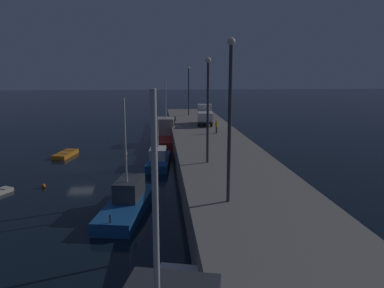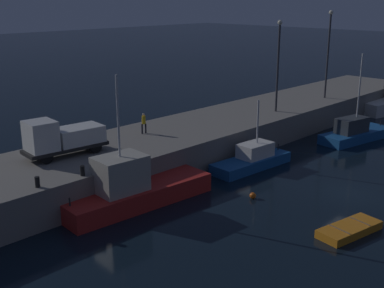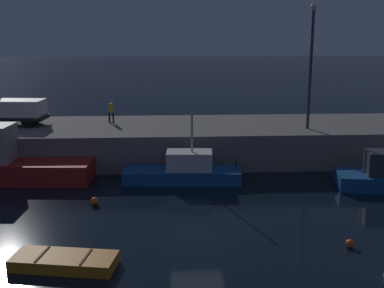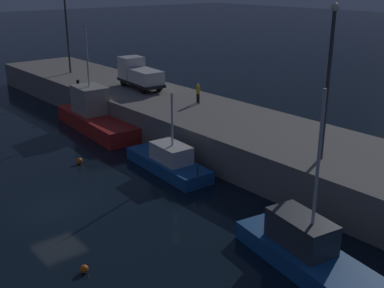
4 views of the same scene
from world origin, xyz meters
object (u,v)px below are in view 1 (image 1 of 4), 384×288
object	(u,v)px
fishing_trawler_red	(166,136)
bollard_central	(174,121)
lamp_post_central	(230,110)
mooring_buoy_mid	(126,154)
utility_truck	(205,115)
mooring_buoy_near	(43,186)
dockworker	(216,126)
lamp_post_east	(208,103)
lamp_post_west	(189,87)
fishing_boat_white	(128,201)
dinghy_red_small	(65,154)
bollard_west	(175,119)
fishing_boat_blue	(158,159)

from	to	relation	value
fishing_trawler_red	bollard_central	bearing A→B (deg)	155.75
fishing_trawler_red	lamp_post_central	xyz separation A→B (m)	(29.07, 3.07, 6.56)
fishing_trawler_red	bollard_central	xyz separation A→B (m)	(-2.80, 1.26, 1.64)
mooring_buoy_mid	utility_truck	distance (m)	13.44
mooring_buoy_mid	bollard_central	size ratio (longest dim) A/B	0.67
fishing_trawler_red	mooring_buoy_near	xyz separation A→B (m)	(17.98, -10.77, -0.95)
dockworker	lamp_post_east	bearing A→B (deg)	-11.84
lamp_post_west	utility_truck	bearing A→B (deg)	7.34
fishing_boat_white	dockworker	xyz separation A→B (m)	(-17.88, 9.10, 2.61)
lamp_post_east	mooring_buoy_mid	bearing A→B (deg)	-150.07
lamp_post_west	mooring_buoy_near	bearing A→B (deg)	-26.09
fishing_trawler_red	dinghy_red_small	bearing A→B (deg)	-62.98
dinghy_red_small	utility_truck	xyz separation A→B (m)	(-7.57, 17.40, 3.50)
dockworker	bollard_west	bearing A→B (deg)	-159.19
fishing_boat_white	lamp_post_east	distance (m)	9.87
lamp_post_central	bollard_central	bearing A→B (deg)	-176.75
mooring_buoy_near	dockworker	world-z (taller)	dockworker
mooring_buoy_mid	bollard_west	world-z (taller)	bollard_west
mooring_buoy_near	utility_truck	world-z (taller)	utility_truck
utility_truck	lamp_post_west	bearing A→B (deg)	-172.66
utility_truck	bollard_central	xyz separation A→B (m)	(-1.28, -4.26, -0.96)
fishing_boat_blue	lamp_post_west	world-z (taller)	lamp_post_west
dinghy_red_small	lamp_post_west	bearing A→B (deg)	139.14
mooring_buoy_near	bollard_west	size ratio (longest dim) A/B	0.58
dockworker	mooring_buoy_near	bearing A→B (deg)	-54.73
dinghy_red_small	utility_truck	bearing A→B (deg)	113.53
fishing_trawler_red	mooring_buoy_near	size ratio (longest dim) A/B	28.47
dinghy_red_small	utility_truck	world-z (taller)	utility_truck
lamp_post_central	bollard_central	distance (m)	32.30
fishing_boat_blue	lamp_post_east	bearing A→B (deg)	24.71
lamp_post_east	bollard_west	xyz separation A→B (m)	(-25.70, -1.58, -4.57)
fishing_boat_blue	fishing_boat_white	world-z (taller)	fishing_boat_white
dinghy_red_small	lamp_post_west	size ratio (longest dim) A/B	0.53
dockworker	bollard_central	xyz separation A→B (m)	(-8.93, -4.72, -0.62)
mooring_buoy_near	utility_truck	size ratio (longest dim) A/B	0.06
mooring_buoy_near	mooring_buoy_mid	world-z (taller)	mooring_buoy_mid
mooring_buoy_mid	dockworker	world-z (taller)	dockworker
fishing_boat_blue	lamp_post_west	xyz separation A→B (m)	(-23.66, 5.09, 6.47)
fishing_trawler_red	lamp_post_central	bearing A→B (deg)	6.03
dinghy_red_small	lamp_post_west	distance (m)	25.40
bollard_central	lamp_post_central	bearing A→B (deg)	3.25
fishing_boat_white	lamp_post_west	size ratio (longest dim) A/B	1.02
mooring_buoy_near	bollard_west	xyz separation A→B (m)	(-23.66, 12.26, 2.59)
mooring_buoy_mid	lamp_post_central	size ratio (longest dim) A/B	0.05
dinghy_red_small	dockworker	distance (m)	18.13
fishing_trawler_red	bollard_central	world-z (taller)	fishing_trawler_red
fishing_boat_white	lamp_post_central	world-z (taller)	lamp_post_central
fishing_trawler_red	fishing_boat_white	world-z (taller)	fishing_trawler_red
fishing_boat_white	dockworker	bearing A→B (deg)	153.02
mooring_buoy_near	bollard_central	distance (m)	24.15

